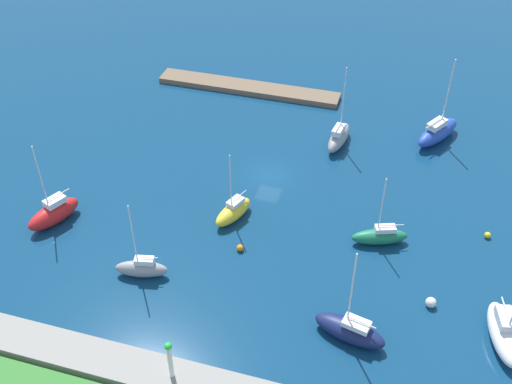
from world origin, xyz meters
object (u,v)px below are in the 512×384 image
(sailboat_navy_lone_north, at_px, (350,330))
(sailboat_green_far_north, at_px, (380,236))
(harbor_beacon, at_px, (170,358))
(sailboat_gray_far_south, at_px, (339,137))
(mooring_buoy_yellow, at_px, (488,235))
(pier_dock, at_px, (248,88))
(sailboat_blue_by_breakwater, at_px, (438,132))
(sailboat_red_off_beacon, at_px, (54,213))
(mooring_buoy_white, at_px, (431,302))
(mooring_buoy_orange, at_px, (240,248))
(sailboat_white_outer_mooring, at_px, (504,332))
(sailboat_yellow_center_basin, at_px, (233,211))
(sailboat_gray_mid_basin, at_px, (142,268))

(sailboat_navy_lone_north, bearing_deg, sailboat_green_far_north, -81.42)
(harbor_beacon, height_order, sailboat_green_far_north, sailboat_green_far_north)
(sailboat_gray_far_south, xyz_separation_m, mooring_buoy_yellow, (-16.17, 11.17, -0.76))
(pier_dock, xyz_separation_m, sailboat_blue_by_breakwater, (-23.87, 4.91, 0.82))
(sailboat_green_far_north, bearing_deg, sailboat_gray_far_south, -85.63)
(sailboat_red_off_beacon, bearing_deg, harbor_beacon, 77.58)
(sailboat_blue_by_breakwater, bearing_deg, mooring_buoy_white, -147.52)
(sailboat_gray_far_south, bearing_deg, mooring_buoy_white, -143.03)
(mooring_buoy_white, distance_m, mooring_buoy_orange, 17.25)
(sailboat_white_outer_mooring, xyz_separation_m, sailboat_gray_far_south, (17.21, -23.13, 0.05))
(sailboat_white_outer_mooring, xyz_separation_m, sailboat_blue_by_breakwater, (6.64, -27.15, 0.15))
(mooring_buoy_white, xyz_separation_m, mooring_buoy_orange, (17.15, -1.83, -0.12))
(sailboat_white_outer_mooring, bearing_deg, sailboat_green_far_north, -141.01)
(sailboat_green_far_north, distance_m, sailboat_navy_lone_north, 11.54)
(mooring_buoy_orange, bearing_deg, sailboat_green_far_north, -159.05)
(sailboat_red_off_beacon, height_order, sailboat_yellow_center_basin, sailboat_red_off_beacon)
(sailboat_gray_mid_basin, distance_m, sailboat_navy_lone_north, 18.54)
(mooring_buoy_yellow, bearing_deg, harbor_beacon, 45.82)
(sailboat_yellow_center_basin, xyz_separation_m, mooring_buoy_orange, (-1.96, 4.06, -0.57))
(mooring_buoy_white, bearing_deg, sailboat_gray_mid_basin, 8.19)
(mooring_buoy_orange, bearing_deg, sailboat_blue_by_breakwater, -124.61)
(sailboat_blue_by_breakwater, height_order, sailboat_navy_lone_north, sailboat_blue_by_breakwater)
(sailboat_navy_lone_north, xyz_separation_m, mooring_buoy_white, (-5.95, -5.07, -0.48))
(sailboat_navy_lone_north, height_order, mooring_buoy_yellow, sailboat_navy_lone_north)
(sailboat_red_off_beacon, relative_size, sailboat_yellow_center_basin, 1.18)
(pier_dock, distance_m, sailboat_navy_lone_north, 39.93)
(sailboat_red_off_beacon, bearing_deg, sailboat_navy_lone_north, 104.00)
(mooring_buoy_white, bearing_deg, sailboat_blue_by_breakwater, -87.59)
(pier_dock, bearing_deg, sailboat_blue_by_breakwater, 168.38)
(pier_dock, relative_size, sailboat_white_outer_mooring, 2.40)
(sailboat_white_outer_mooring, relative_size, mooring_buoy_orange, 15.15)
(sailboat_gray_far_south, xyz_separation_m, mooring_buoy_white, (-11.62, 21.13, -0.61))
(sailboat_green_far_north, bearing_deg, sailboat_white_outer_mooring, 122.09)
(sailboat_red_off_beacon, xyz_separation_m, sailboat_gray_far_south, (-23.78, -20.53, -0.05))
(pier_dock, distance_m, sailboat_yellow_center_basin, 24.86)
(sailboat_white_outer_mooring, bearing_deg, sailboat_gray_far_south, -156.04)
(mooring_buoy_yellow, distance_m, mooring_buoy_white, 10.95)
(sailboat_blue_by_breakwater, bearing_deg, sailboat_green_far_north, -162.11)
(pier_dock, relative_size, harbor_beacon, 6.30)
(sailboat_white_outer_mooring, bearing_deg, harbor_beacon, -77.56)
(pier_dock, height_order, sailboat_gray_mid_basin, sailboat_gray_mid_basin)
(sailboat_green_far_north, height_order, sailboat_yellow_center_basin, sailboat_yellow_center_basin)
(mooring_buoy_yellow, height_order, mooring_buoy_orange, mooring_buoy_orange)
(mooring_buoy_orange, bearing_deg, sailboat_red_off_beacon, 3.85)
(sailboat_green_far_north, xyz_separation_m, mooring_buoy_white, (-5.10, 6.44, -0.38))
(sailboat_yellow_center_basin, bearing_deg, sailboat_white_outer_mooring, 94.26)
(sailboat_yellow_center_basin, relative_size, mooring_buoy_orange, 11.86)
(mooring_buoy_yellow, bearing_deg, sailboat_gray_far_south, -34.63)
(sailboat_green_far_north, bearing_deg, mooring_buoy_yellow, -179.54)
(sailboat_yellow_center_basin, distance_m, mooring_buoy_white, 20.00)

